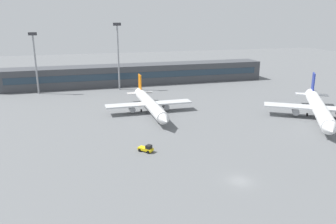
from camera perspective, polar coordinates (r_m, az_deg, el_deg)
name	(u,v)px	position (r m, az deg, el deg)	size (l,w,h in m)	color
ground_plane	(177,121)	(101.27, 1.59, -1.51)	(400.00, 400.00, 0.00)	slate
terminal_building	(139,74)	(157.18, -5.04, 6.44)	(119.78, 12.13, 9.00)	#3F4247
airplane_near	(319,108)	(111.71, 24.32, 0.59)	(30.00, 41.07, 11.46)	white
airplane_mid	(150,104)	(108.61, -3.12, 1.38)	(28.31, 40.78, 10.10)	silver
baggage_tug_yellow	(146,149)	(78.50, -3.69, -6.23)	(3.57, 3.64, 1.75)	yellow
floodlight_tower_west	(118,52)	(143.73, -8.50, 10.07)	(3.20, 0.80, 27.94)	gray
floodlight_tower_east	(35,59)	(144.57, -21.71, 8.45)	(3.20, 0.80, 24.49)	gray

